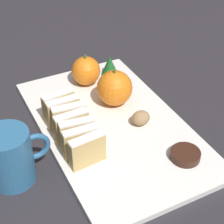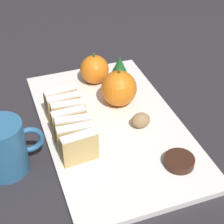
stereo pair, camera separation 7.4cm
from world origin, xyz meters
TOP-DOWN VIEW (x-y plane):
  - ground_plane at (0.00, 0.00)m, footprint 6.00×6.00m
  - serving_platter at (0.00, 0.00)m, footprint 0.27×0.46m
  - stollen_slice_front at (-0.09, -0.08)m, footprint 0.07×0.02m
  - stollen_slice_second at (-0.09, -0.06)m, footprint 0.07×0.02m
  - stollen_slice_third at (-0.09, -0.03)m, footprint 0.07×0.03m
  - stollen_slice_fourth at (-0.09, -0.01)m, footprint 0.07×0.02m
  - stollen_slice_fifth at (-0.08, 0.02)m, footprint 0.07×0.02m
  - stollen_slice_sixth at (-0.09, 0.04)m, footprint 0.07×0.02m
  - stollen_slice_back at (-0.09, 0.07)m, footprint 0.07×0.03m
  - orange_near at (0.04, 0.06)m, footprint 0.08×0.08m
  - orange_far at (0.01, 0.16)m, footprint 0.07×0.07m
  - walnut at (0.05, -0.03)m, footprint 0.04×0.03m
  - chocolate_cookie at (0.07, -0.15)m, footprint 0.06×0.06m
  - evergreen_sprig at (0.08, 0.17)m, footprint 0.04×0.04m
  - coffee_mug at (-0.21, -0.04)m, footprint 0.11×0.08m

SIDE VIEW (x-z plane):
  - ground_plane at x=0.00m, z-range 0.00..0.00m
  - serving_platter at x=0.00m, z-range 0.00..0.01m
  - chocolate_cookie at x=0.07m, z-range 0.01..0.03m
  - walnut at x=0.05m, z-range 0.01..0.04m
  - evergreen_sprig at x=0.08m, z-range 0.01..0.06m
  - stollen_slice_front at x=-0.09m, z-range 0.01..0.07m
  - stollen_slice_second at x=-0.09m, z-range 0.01..0.07m
  - stollen_slice_third at x=-0.09m, z-range 0.01..0.07m
  - stollen_slice_fourth at x=-0.09m, z-range 0.01..0.07m
  - stollen_slice_fifth at x=-0.08m, z-range 0.01..0.07m
  - stollen_slice_sixth at x=-0.09m, z-range 0.01..0.07m
  - stollen_slice_back at x=-0.09m, z-range 0.01..0.07m
  - orange_far at x=0.01m, z-range 0.01..0.08m
  - orange_near at x=0.04m, z-range 0.01..0.09m
  - coffee_mug at x=-0.21m, z-range 0.00..0.10m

